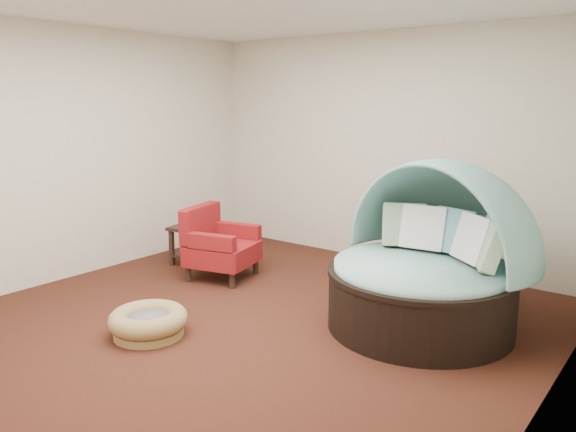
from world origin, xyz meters
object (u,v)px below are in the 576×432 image
Objects in this scene: canopy_daybed at (430,251)px; side_table at (195,239)px; red_armchair at (218,245)px; pet_basket at (148,322)px.

side_table is (-3.10, 0.10, -0.39)m from canopy_daybed.
side_table is (-0.63, 0.23, -0.07)m from red_armchair.
red_armchair is 0.67m from side_table.
red_armchair is 1.47× the size of side_table.
red_armchair is at bearing 113.33° from pet_basket.
red_armchair reaches higher than side_table.
side_table reaches higher than pet_basket.
red_armchair is at bearing -161.20° from canopy_daybed.
canopy_daybed is 2.35× the size of pet_basket.
red_armchair is (-2.47, -0.13, -0.32)m from canopy_daybed.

